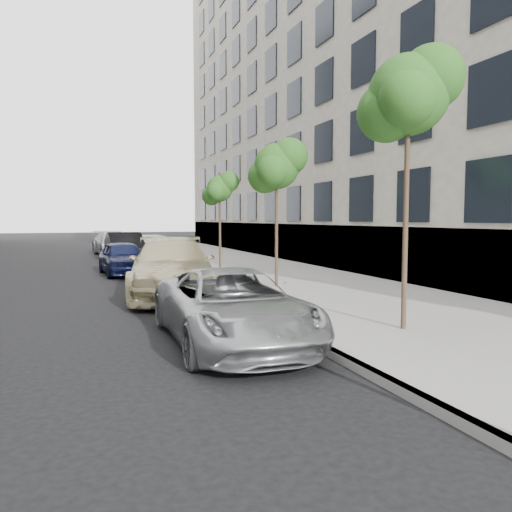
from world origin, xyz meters
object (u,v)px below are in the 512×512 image
tree_far (220,189)px  suv (172,267)px  tree_mid (277,166)px  sedan_rear (114,243)px  minivan (232,307)px  sedan_blue (123,258)px  sedan_black (125,247)px  tree_near (410,95)px

tree_far → suv: size_ratio=0.71×
tree_mid → tree_far: tree_mid is taller
tree_far → sedan_rear: 11.98m
tree_mid → suv: size_ratio=0.79×
minivan → sedan_blue: size_ratio=1.20×
tree_mid → sedan_black: tree_mid is taller
sedan_rear → suv: bearing=-95.1°
tree_near → sedan_rear: 24.62m
tree_mid → sedan_rear: tree_mid is taller
sedan_blue → tree_far: bearing=-0.8°
tree_mid → sedan_black: size_ratio=0.97×
tree_far → sedan_blue: size_ratio=1.04×
tree_near → tree_far: (-0.00, 13.00, -1.02)m
tree_near → sedan_rear: tree_near is taller
tree_near → sedan_rear: (-3.74, 24.03, -3.83)m
suv → sedan_black: bearing=100.6°
tree_near → sedan_black: bearing=101.0°
tree_near → sedan_blue: 14.00m
tree_mid → suv: tree_mid is taller
tree_near → tree_mid: tree_near is taller
suv → tree_far: bearing=72.3°
suv → sedan_black: suv is taller
tree_near → sedan_black: tree_near is taller
sedan_black → suv: bearing=-91.2°
tree_far → suv: tree_far is taller
tree_mid → suv: bearing=179.7°
sedan_rear → sedan_black: bearing=-94.8°
tree_near → suv: (-3.33, 6.52, -3.73)m
tree_mid → sedan_blue: 8.20m
suv → sedan_black: (-0.25, 11.95, -0.07)m
suv → sedan_rear: size_ratio=1.14×
tree_far → suv: bearing=-117.2°
tree_far → sedan_rear: size_ratio=0.81×
minivan → suv: size_ratio=0.83×
tree_mid → minivan: size_ratio=0.95×
tree_mid → tree_far: size_ratio=1.11×
tree_mid → sedan_rear: 18.20m
sedan_blue → sedan_black: size_ratio=0.85×
tree_near → sedan_blue: tree_near is taller
tree_mid → minivan: tree_mid is taller
tree_mid → sedan_rear: size_ratio=0.90×
tree_mid → suv: (-3.33, 0.02, -3.04)m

